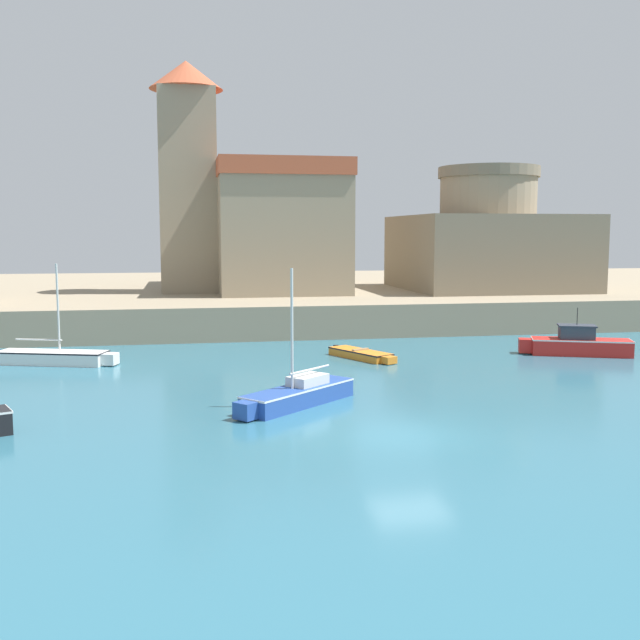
% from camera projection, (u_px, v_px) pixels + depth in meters
% --- Properties ---
extents(ground_plane, '(200.00, 200.00, 0.00)m').
position_uv_depth(ground_plane, '(411.00, 435.00, 23.51)').
color(ground_plane, '#2D667A').
extents(quay_seawall, '(120.00, 40.00, 2.03)m').
position_uv_depth(quay_seawall, '(267.00, 296.00, 63.60)').
color(quay_seawall, gray).
rests_on(quay_seawall, ground).
extents(sailboat_blue_1, '(4.94, 4.60, 5.07)m').
position_uv_depth(sailboat_blue_1, '(298.00, 394.00, 27.52)').
color(sailboat_blue_1, '#284C9E').
rests_on(sailboat_blue_1, ground).
extents(dinghy_orange_3, '(2.76, 4.27, 0.49)m').
position_uv_depth(dinghy_orange_3, '(362.00, 354.00, 37.85)').
color(dinghy_orange_3, orange).
rests_on(dinghy_orange_3, ground).
extents(motorboat_red_4, '(5.69, 3.20, 2.47)m').
position_uv_depth(motorboat_red_4, '(578.00, 344.00, 38.94)').
color(motorboat_red_4, red).
rests_on(motorboat_red_4, ground).
extents(sailboat_white_5, '(5.96, 2.96, 4.87)m').
position_uv_depth(sailboat_white_5, '(55.00, 357.00, 36.22)').
color(sailboat_white_5, white).
rests_on(sailboat_white_5, ground).
extents(church, '(13.72, 17.59, 16.43)m').
position_uv_depth(church, '(260.00, 219.00, 57.33)').
color(church, gray).
rests_on(church, quay_seawall).
extents(fortress, '(12.78, 12.78, 9.25)m').
position_uv_depth(fortress, '(487.00, 244.00, 57.36)').
color(fortress, '#796C57').
rests_on(fortress, quay_seawall).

